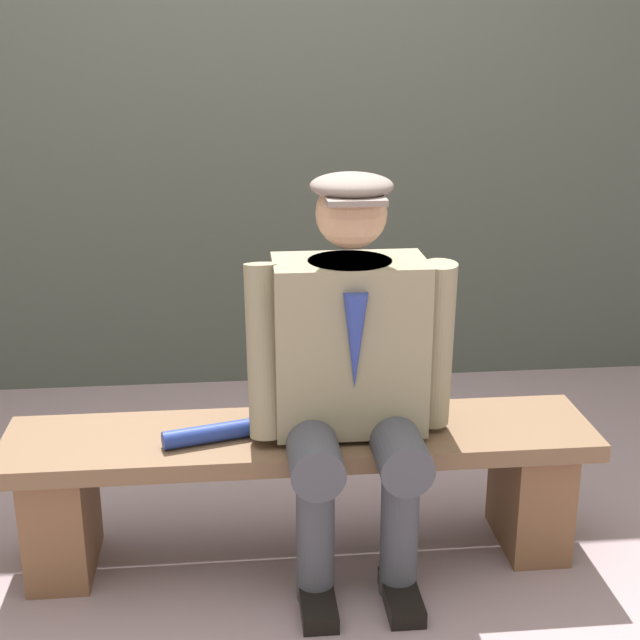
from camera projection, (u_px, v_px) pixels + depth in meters
ground_plane at (302, 553)px, 2.84m from camera, size 30.00×30.00×0.00m
bench at (302, 473)px, 2.75m from camera, size 1.78×0.38×0.43m
seated_man at (351, 367)px, 2.60m from camera, size 0.61×0.53×1.20m
rolled_magazine at (209, 434)px, 2.63m from camera, size 0.28×0.12×0.05m
stadium_wall at (271, 98)px, 3.94m from camera, size 12.00×0.24×2.56m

